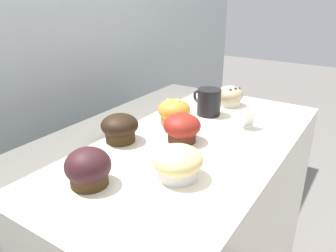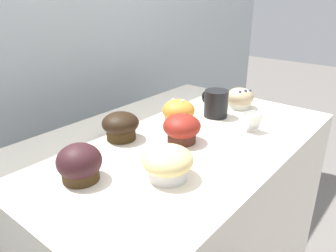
# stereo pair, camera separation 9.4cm
# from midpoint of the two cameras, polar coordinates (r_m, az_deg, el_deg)

# --- Properties ---
(wall_back) EXTENTS (3.20, 0.10, 1.80)m
(wall_back) POSITION_cam_midpoint_polar(r_m,az_deg,el_deg) (1.40, -16.50, 4.08)
(wall_back) COLOR #A8B2B7
(wall_back) RESTS_ON ground
(muffin_front_center) EXTENTS (0.10, 0.10, 0.08)m
(muffin_front_center) POSITION_cam_midpoint_polar(r_m,az_deg,el_deg) (1.25, 14.51, 4.62)
(muffin_front_center) COLOR silver
(muffin_front_center) RESTS_ON display_counter
(muffin_back_left) EXTENTS (0.11, 0.11, 0.08)m
(muffin_back_left) POSITION_cam_midpoint_polar(r_m,az_deg,el_deg) (0.95, -5.48, -0.01)
(muffin_back_left) COLOR #392811
(muffin_back_left) RESTS_ON display_counter
(muffin_back_right) EXTENTS (0.10, 0.10, 0.09)m
(muffin_back_right) POSITION_cam_midpoint_polar(r_m,az_deg,el_deg) (1.06, 4.38, 2.31)
(muffin_back_right) COLOR #CC793F
(muffin_back_right) RESTS_ON display_counter
(muffin_front_left) EXTENTS (0.10, 0.10, 0.09)m
(muffin_front_left) POSITION_cam_midpoint_polar(r_m,az_deg,el_deg) (0.76, -11.77, -6.55)
(muffin_front_left) COLOR #3E2A14
(muffin_front_left) RESTS_ON display_counter
(muffin_front_right) EXTENTS (0.11, 0.11, 0.08)m
(muffin_front_right) POSITION_cam_midpoint_polar(r_m,az_deg,el_deg) (0.93, 5.29, -0.48)
(muffin_front_right) COLOR #4E261A
(muffin_front_right) RESTS_ON display_counter
(muffin_back_center) EXTENTS (0.12, 0.12, 0.08)m
(muffin_back_center) POSITION_cam_midpoint_polar(r_m,az_deg,el_deg) (0.75, 3.52, -6.48)
(muffin_back_center) COLOR white
(muffin_back_center) RESTS_ON display_counter
(coffee_cup) EXTENTS (0.08, 0.12, 0.09)m
(coffee_cup) POSITION_cam_midpoint_polar(r_m,az_deg,el_deg) (1.14, 10.66, 3.95)
(coffee_cup) COLOR black
(coffee_cup) RESTS_ON display_counter
(price_card) EXTENTS (0.06, 0.06, 0.06)m
(price_card) POSITION_cam_midpoint_polar(r_m,az_deg,el_deg) (1.05, 17.03, 0.70)
(price_card) COLOR white
(price_card) RESTS_ON display_counter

